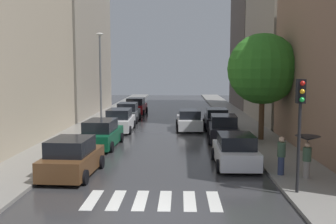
# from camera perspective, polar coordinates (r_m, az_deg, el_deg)

# --- Properties ---
(ground_plane) EXTENTS (28.00, 72.00, 0.04)m
(ground_plane) POSITION_cam_1_polar(r_m,az_deg,el_deg) (36.17, 0.25, -1.30)
(ground_plane) COLOR #333336
(sidewalk_left) EXTENTS (3.00, 72.00, 0.15)m
(sidewalk_left) POSITION_cam_1_polar(r_m,az_deg,el_deg) (36.91, -9.89, -1.09)
(sidewalk_left) COLOR gray
(sidewalk_left) RESTS_ON ground
(sidewalk_right) EXTENTS (3.00, 72.00, 0.15)m
(sidewalk_right) POSITION_cam_1_polar(r_m,az_deg,el_deg) (36.56, 10.49, -1.17)
(sidewalk_right) COLOR gray
(sidewalk_right) RESTS_ON ground
(crosswalk_stripes) EXTENTS (4.95, 2.20, 0.01)m
(crosswalk_stripes) POSITION_cam_1_polar(r_m,az_deg,el_deg) (14.37, -2.29, -13.10)
(crosswalk_stripes) COLOR silver
(crosswalk_stripes) RESTS_ON ground
(building_left_mid) EXTENTS (6.00, 16.61, 22.83)m
(building_left_mid) POSITION_cam_1_polar(r_m,az_deg,el_deg) (43.29, -14.78, 14.94)
(building_left_mid) COLOR #9E9384
(building_left_mid) RESTS_ON ground
(building_right_far) EXTENTS (6.00, 12.01, 20.80)m
(building_right_far) POSITION_cam_1_polar(r_m,az_deg,el_deg) (49.78, 13.76, 12.64)
(building_right_far) COLOR #564C47
(building_right_far) RESTS_ON ground
(parked_car_left_nearest) EXTENTS (2.30, 4.16, 1.75)m
(parked_car_left_nearest) POSITION_cam_1_polar(r_m,az_deg,el_deg) (17.83, -14.19, -6.73)
(parked_car_left_nearest) COLOR brown
(parked_car_left_nearest) RESTS_ON ground
(parked_car_left_second) EXTENTS (2.23, 4.77, 1.72)m
(parked_car_left_second) POSITION_cam_1_polar(r_m,az_deg,el_deg) (24.02, -9.97, -3.30)
(parked_car_left_second) COLOR #0C4C2D
(parked_car_left_second) RESTS_ON ground
(parked_car_left_third) EXTENTS (2.18, 4.68, 1.76)m
(parked_car_left_third) POSITION_cam_1_polar(r_m,az_deg,el_deg) (29.95, -7.25, -1.32)
(parked_car_left_third) COLOR silver
(parked_car_left_third) RESTS_ON ground
(parked_car_left_fourth) EXTENTS (2.08, 4.18, 1.78)m
(parked_car_left_fourth) POSITION_cam_1_polar(r_m,az_deg,el_deg) (35.30, -6.01, -0.14)
(parked_car_left_fourth) COLOR #474C51
(parked_car_left_fourth) RESTS_ON ground
(parked_car_left_fifth) EXTENTS (2.28, 4.29, 1.78)m
(parked_car_left_fifth) POSITION_cam_1_polar(r_m,az_deg,el_deg) (41.19, -4.82, 0.80)
(parked_car_left_fifth) COLOR maroon
(parked_car_left_fifth) RESTS_ON ground
(parked_car_right_nearest) EXTENTS (2.13, 4.01, 1.64)m
(parked_car_right_nearest) POSITION_cam_1_polar(r_m,az_deg,el_deg) (19.26, 10.08, -5.80)
(parked_car_right_nearest) COLOR silver
(parked_car_right_nearest) RESTS_ON ground
(parked_car_right_second) EXTENTS (2.22, 4.23, 1.80)m
(parked_car_right_second) POSITION_cam_1_polar(r_m,az_deg,el_deg) (25.70, 8.30, -2.57)
(parked_car_right_second) COLOR black
(parked_car_right_second) RESTS_ON ground
(parked_car_right_third) EXTENTS (2.08, 4.24, 1.66)m
(parked_car_right_third) POSITION_cam_1_polar(r_m,az_deg,el_deg) (31.32, 7.28, -1.07)
(parked_car_right_third) COLOR black
(parked_car_right_third) RESTS_ON ground
(car_midroad) EXTENTS (2.18, 4.48, 1.63)m
(car_midroad) POSITION_cam_1_polar(r_m,az_deg,el_deg) (30.48, 3.20, -1.25)
(car_midroad) COLOR silver
(car_midroad) RESTS_ON ground
(pedestrian_foreground) EXTENTS (1.07, 1.07, 1.83)m
(pedestrian_foreground) POSITION_cam_1_polar(r_m,az_deg,el_deg) (17.34, 20.17, -4.90)
(pedestrian_foreground) COLOR gray
(pedestrian_foreground) RESTS_ON sidewalk_right
(pedestrian_near_tree) EXTENTS (0.36, 0.36, 1.71)m
(pedestrian_near_tree) POSITION_cam_1_polar(r_m,az_deg,el_deg) (17.63, 16.63, -6.17)
(pedestrian_near_tree) COLOR navy
(pedestrian_near_tree) RESTS_ON sidewalk_right
(street_tree_right) EXTENTS (4.66, 4.66, 7.03)m
(street_tree_right) POSITION_cam_1_polar(r_m,az_deg,el_deg) (25.93, 14.01, 6.27)
(street_tree_right) COLOR #513823
(street_tree_right) RESTS_ON sidewalk_right
(traffic_light_right_corner) EXTENTS (0.30, 0.42, 4.30)m
(traffic_light_right_corner) POSITION_cam_1_polar(r_m,az_deg,el_deg) (14.93, 19.20, 0.22)
(traffic_light_right_corner) COLOR black
(traffic_light_right_corner) RESTS_ON sidewalk_right
(lamp_post_left) EXTENTS (0.60, 0.28, 7.63)m
(lamp_post_left) POSITION_cam_1_polar(r_m,az_deg,el_deg) (31.74, -10.11, 5.73)
(lamp_post_left) COLOR #595B60
(lamp_post_left) RESTS_ON sidewalk_left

